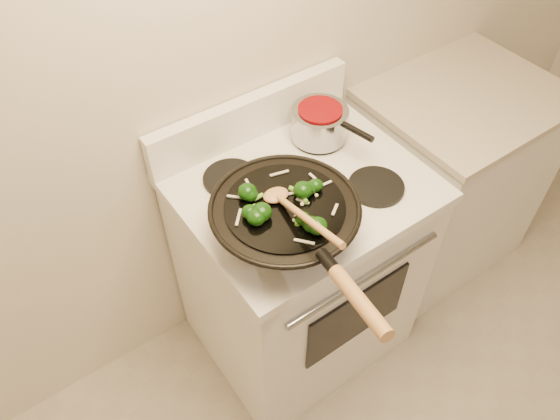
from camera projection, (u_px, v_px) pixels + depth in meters
stove at (299, 266)px, 2.09m from camera, size 0.78×0.67×1.08m
counter_unit at (444, 178)px, 2.44m from camera, size 0.74×0.62×0.91m
wok at (286, 220)px, 1.54m from camera, size 0.43×0.71×0.22m
stirfry at (282, 206)px, 1.47m from camera, size 0.32×0.31×0.05m
wooden_spoon at (293, 208)px, 1.44m from camera, size 0.08×0.34×0.12m
saucepan at (320, 123)px, 1.86m from camera, size 0.19×0.31×0.11m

